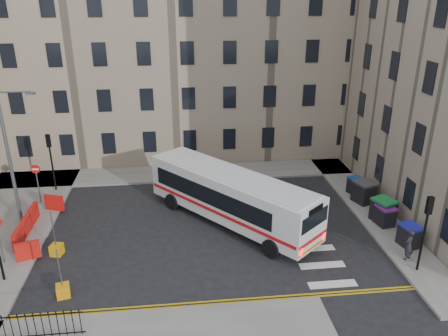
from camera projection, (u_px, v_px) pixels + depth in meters
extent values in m
plane|color=black|center=(235.00, 227.00, 26.42)|extent=(120.00, 120.00, 0.00)
cube|color=slate|center=(143.00, 175.00, 33.68)|extent=(36.00, 3.20, 0.15)
cube|color=slate|center=(353.00, 191.00, 31.00)|extent=(2.40, 26.00, 0.15)
cube|color=gray|center=(129.00, 58.00, 36.91)|extent=(38.00, 10.50, 16.00)
cylinder|color=black|center=(422.00, 242.00, 21.59)|extent=(0.12, 0.12, 3.20)
cube|color=black|center=(430.00, 205.00, 20.82)|extent=(0.28, 0.22, 0.90)
cylinder|color=black|center=(53.00, 169.00, 30.49)|extent=(0.12, 0.12, 3.20)
cube|color=black|center=(48.00, 141.00, 29.72)|extent=(0.28, 0.22, 0.90)
cylinder|color=#595B5E|center=(10.00, 160.00, 25.34)|extent=(0.20, 0.20, 8.00)
cylinder|color=#595B5E|center=(38.00, 186.00, 28.75)|extent=(0.08, 0.08, 2.40)
cube|color=red|center=(35.00, 165.00, 28.19)|extent=(0.60, 0.04, 0.60)
cylinder|color=#595B5E|center=(0.00, 243.00, 22.32)|extent=(0.08, 0.08, 2.40)
cube|color=red|center=(18.00, 239.00, 23.99)|extent=(0.25, 1.25, 1.00)
cube|color=red|center=(26.00, 225.00, 25.37)|extent=(0.25, 1.25, 1.00)
cube|color=red|center=(34.00, 213.00, 26.75)|extent=(0.25, 1.25, 1.00)
cube|color=red|center=(54.00, 203.00, 28.04)|extent=(1.26, 0.66, 1.00)
cube|color=red|center=(28.00, 251.00, 22.89)|extent=(1.26, 0.66, 1.00)
cube|color=silver|center=(231.00, 195.00, 26.32)|extent=(9.61, 10.70, 2.67)
cube|color=black|center=(209.00, 196.00, 25.68)|extent=(6.10, 7.22, 1.07)
cube|color=black|center=(239.00, 182.00, 27.48)|extent=(6.10, 7.22, 1.07)
cube|color=black|center=(168.00, 166.00, 29.96)|extent=(1.83, 1.56, 1.17)
cube|color=black|center=(315.00, 220.00, 22.37)|extent=(1.83, 1.56, 0.85)
cube|color=#B70F13|center=(215.00, 212.00, 25.66)|extent=(7.46, 8.84, 0.19)
cube|color=#B70F13|center=(245.00, 197.00, 27.47)|extent=(7.46, 8.84, 0.19)
cube|color=#FF0C0C|center=(301.00, 252.00, 22.20)|extent=(0.21, 0.19, 0.43)
cube|color=#FF0C0C|center=(324.00, 236.00, 23.63)|extent=(0.21, 0.19, 0.43)
cylinder|color=black|center=(172.00, 202.00, 28.44)|extent=(0.92, 1.01, 1.07)
cylinder|color=black|center=(202.00, 189.00, 30.24)|extent=(0.92, 1.01, 1.07)
cylinder|color=black|center=(271.00, 249.00, 23.28)|extent=(0.92, 1.01, 1.07)
cylinder|color=black|center=(299.00, 230.00, 25.07)|extent=(0.92, 1.01, 1.07)
cube|color=black|center=(410.00, 236.00, 24.10)|extent=(1.14, 1.25, 1.12)
cube|color=#1A1E93|center=(411.00, 227.00, 23.86)|extent=(1.20, 1.31, 0.12)
cube|color=black|center=(385.00, 216.00, 26.25)|extent=(1.07, 1.18, 1.09)
cube|color=#651C6C|center=(386.00, 208.00, 26.02)|extent=(1.12, 1.24, 0.11)
cube|color=black|center=(383.00, 211.00, 26.66)|extent=(1.45, 1.55, 1.29)
cube|color=#186D34|center=(385.00, 201.00, 26.39)|extent=(1.53, 1.62, 0.13)
cube|color=black|center=(364.00, 193.00, 29.04)|extent=(1.43, 1.53, 1.31)
cube|color=#38373A|center=(365.00, 183.00, 28.76)|extent=(1.50, 1.61, 0.14)
cube|color=black|center=(356.00, 186.00, 30.32)|extent=(1.17, 1.24, 1.04)
cube|color=navy|center=(357.00, 179.00, 30.10)|extent=(1.23, 1.30, 0.11)
imported|color=black|center=(409.00, 245.00, 22.72)|extent=(0.76, 0.69, 1.75)
cube|color=orange|center=(57.00, 250.00, 23.61)|extent=(0.72, 0.72, 0.60)
cube|color=orange|center=(63.00, 291.00, 20.39)|extent=(0.73, 0.73, 0.60)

